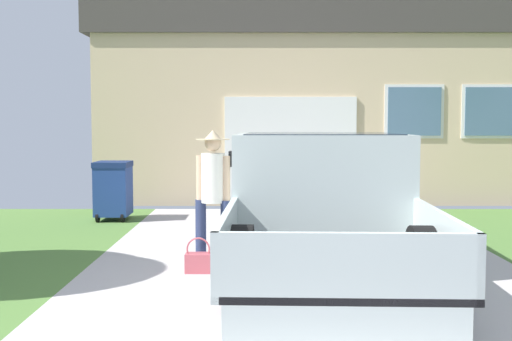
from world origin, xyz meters
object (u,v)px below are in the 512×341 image
house_with_garage (317,95)px  person_with_hat (213,188)px  wheeled_trash_bin (113,188)px  pickup_truck (320,211)px  handbag (198,261)px

house_with_garage → person_with_hat: bearing=-103.8°
house_with_garage → wheeled_trash_bin: size_ratio=9.77×
pickup_truck → person_with_hat: size_ratio=3.10×
pickup_truck → person_with_hat: bearing=171.1°
pickup_truck → handbag: pickup_truck is taller
person_with_hat → pickup_truck: bearing=5.6°
person_with_hat → house_with_garage: size_ratio=0.16×
person_with_hat → handbag: person_with_hat is taller
pickup_truck → wheeled_trash_bin: (-3.31, 4.01, -0.14)m
pickup_truck → house_with_garage: bearing=86.8°
house_with_garage → handbag: bearing=-104.3°
handbag → wheeled_trash_bin: bearing=114.7°
pickup_truck → person_with_hat: 1.31m
handbag → wheeled_trash_bin: wheeled_trash_bin is taller
person_with_hat → wheeled_trash_bin: 4.31m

